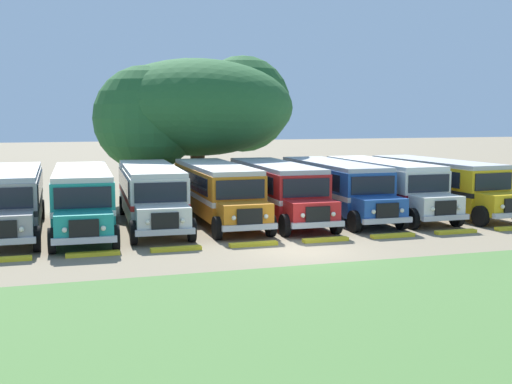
{
  "coord_description": "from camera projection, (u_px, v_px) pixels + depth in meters",
  "views": [
    {
      "loc": [
        -8.97,
        -22.94,
        5.26
      ],
      "look_at": [
        0.0,
        6.27,
        1.6
      ],
      "focal_mm": 44.96,
      "sensor_mm": 36.0,
      "label": 1
    }
  ],
  "objects": [
    {
      "name": "ground_plane",
      "position": [
        303.0,
        251.0,
        25.02
      ],
      "size": [
        220.0,
        220.0,
        0.0
      ],
      "primitive_type": "plane",
      "color": "#84755B"
    },
    {
      "name": "foreground_grass_strip",
      "position": [
        411.0,
        310.0,
        17.38
      ],
      "size": [
        80.0,
        11.55,
        0.01
      ],
      "primitive_type": "cube",
      "color": "#4C7538",
      "rests_on": "ground_plane"
    },
    {
      "name": "parked_bus_slot_0",
      "position": [
        11.0,
        197.0,
        29.01
      ],
      "size": [
        2.7,
        10.84,
        2.82
      ],
      "rotation": [
        0.0,
        0.0,
        -1.57
      ],
      "color": "#9E9993",
      "rests_on": "ground_plane"
    },
    {
      "name": "parked_bus_slot_1",
      "position": [
        82.0,
        196.0,
        29.32
      ],
      "size": [
        2.93,
        10.87,
        2.82
      ],
      "rotation": [
        0.0,
        0.0,
        -1.6
      ],
      "color": "teal",
      "rests_on": "ground_plane"
    },
    {
      "name": "parked_bus_slot_2",
      "position": [
        151.0,
        192.0,
        31.03
      ],
      "size": [
        3.04,
        10.89,
        2.82
      ],
      "rotation": [
        0.0,
        0.0,
        -1.61
      ],
      "color": "silver",
      "rests_on": "ground_plane"
    },
    {
      "name": "parked_bus_slot_3",
      "position": [
        217.0,
        189.0,
        32.06
      ],
      "size": [
        2.71,
        10.84,
        2.82
      ],
      "rotation": [
        0.0,
        0.0,
        -1.57
      ],
      "color": "orange",
      "rests_on": "ground_plane"
    },
    {
      "name": "parked_bus_slot_4",
      "position": [
        276.0,
        188.0,
        32.74
      ],
      "size": [
        2.82,
        10.86,
        2.82
      ],
      "rotation": [
        0.0,
        0.0,
        -1.59
      ],
      "color": "red",
      "rests_on": "ground_plane"
    },
    {
      "name": "parked_bus_slot_5",
      "position": [
        335.0,
        186.0,
        33.76
      ],
      "size": [
        2.7,
        10.84,
        2.82
      ],
      "rotation": [
        0.0,
        0.0,
        -1.57
      ],
      "color": "#23519E",
      "rests_on": "ground_plane"
    },
    {
      "name": "parked_bus_slot_6",
      "position": [
        384.0,
        184.0,
        34.54
      ],
      "size": [
        2.79,
        10.85,
        2.82
      ],
      "rotation": [
        0.0,
        0.0,
        -1.56
      ],
      "color": "silver",
      "rests_on": "ground_plane"
    },
    {
      "name": "parked_bus_slot_7",
      "position": [
        438.0,
        183.0,
        35.27
      ],
      "size": [
        3.36,
        10.94,
        2.82
      ],
      "rotation": [
        0.0,
        0.0,
        -1.5
      ],
      "color": "yellow",
      "rests_on": "ground_plane"
    },
    {
      "name": "curb_wheelstop_0",
      "position": [
        3.0,
        260.0,
        23.18
      ],
      "size": [
        2.0,
        0.36,
        0.15
      ],
      "primitive_type": "cube",
      "color": "yellow",
      "rests_on": "ground_plane"
    },
    {
      "name": "curb_wheelstop_1",
      "position": [
        93.0,
        254.0,
        24.1
      ],
      "size": [
        2.0,
        0.36,
        0.15
      ],
      "primitive_type": "cube",
      "color": "yellow",
      "rests_on": "ground_plane"
    },
    {
      "name": "curb_wheelstop_2",
      "position": [
        176.0,
        249.0,
        25.02
      ],
      "size": [
        2.0,
        0.36,
        0.15
      ],
      "primitive_type": "cube",
      "color": "yellow",
      "rests_on": "ground_plane"
    },
    {
      "name": "curb_wheelstop_3",
      "position": [
        253.0,
        244.0,
        25.94
      ],
      "size": [
        2.0,
        0.36,
        0.15
      ],
      "primitive_type": "cube",
      "color": "yellow",
      "rests_on": "ground_plane"
    },
    {
      "name": "curb_wheelstop_4",
      "position": [
        325.0,
        240.0,
        26.86
      ],
      "size": [
        2.0,
        0.36,
        0.15
      ],
      "primitive_type": "cube",
      "color": "yellow",
      "rests_on": "ground_plane"
    },
    {
      "name": "curb_wheelstop_5",
      "position": [
        393.0,
        236.0,
        27.79
      ],
      "size": [
        2.0,
        0.36,
        0.15
      ],
      "primitive_type": "cube",
      "color": "yellow",
      "rests_on": "ground_plane"
    },
    {
      "name": "curb_wheelstop_6",
      "position": [
        456.0,
        232.0,
        28.71
      ],
      "size": [
        2.0,
        0.36,
        0.15
      ],
      "primitive_type": "cube",
      "color": "yellow",
      "rests_on": "ground_plane"
    },
    {
      "name": "broad_shade_tree",
      "position": [
        196.0,
        108.0,
        40.72
      ],
      "size": [
        13.04,
        11.76,
        9.19
      ],
      "color": "brown",
      "rests_on": "ground_plane"
    }
  ]
}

